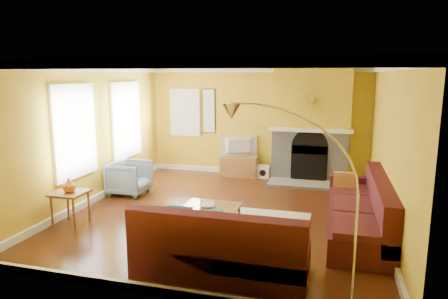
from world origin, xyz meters
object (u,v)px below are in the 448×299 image
(sectional_sofa, at_px, (279,208))
(media_console, at_px, (239,166))
(arc_lamp, at_px, (296,211))
(coffee_table, at_px, (208,219))
(side_table, at_px, (71,208))
(armchair, at_px, (129,178))

(sectional_sofa, relative_size, media_console, 4.05)
(sectional_sofa, bearing_deg, arc_lamp, -77.97)
(coffee_table, height_order, media_console, media_console)
(arc_lamp, bearing_deg, sectional_sofa, 102.03)
(side_table, relative_size, arc_lamp, 0.26)
(media_console, height_order, side_table, side_table)
(sectional_sofa, relative_size, arc_lamp, 1.68)
(coffee_table, xyz_separation_m, side_table, (-2.32, -0.40, 0.10))
(sectional_sofa, distance_m, arc_lamp, 2.12)
(coffee_table, bearing_deg, armchair, 146.51)
(media_console, bearing_deg, coffee_table, -85.08)
(coffee_table, xyz_separation_m, armchair, (-2.23, 1.48, 0.17))
(armchair, relative_size, arc_lamp, 0.35)
(side_table, height_order, arc_lamp, arc_lamp)
(media_console, xyz_separation_m, arc_lamp, (1.89, -5.48, 0.86))
(sectional_sofa, relative_size, coffee_table, 3.97)
(arc_lamp, bearing_deg, armchair, 138.43)
(sectional_sofa, height_order, media_console, sectional_sofa)
(side_table, distance_m, arc_lamp, 4.26)
(armchair, xyz_separation_m, side_table, (-0.09, -1.88, -0.07))
(media_console, distance_m, arc_lamp, 5.86)
(media_console, relative_size, armchair, 1.18)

